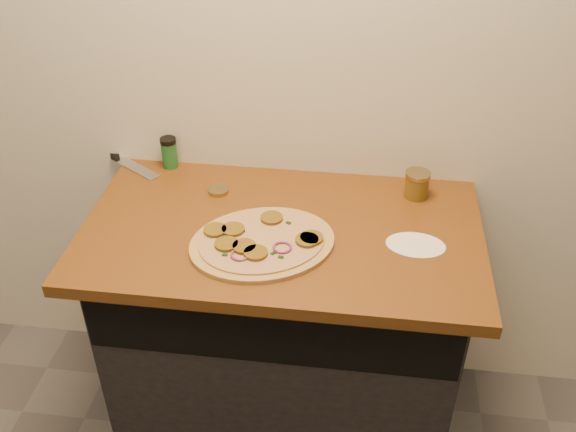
# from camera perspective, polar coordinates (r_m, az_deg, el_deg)

# --- Properties ---
(cabinet) EXTENTS (1.10, 0.60, 0.86)m
(cabinet) POSITION_cam_1_polar(r_m,az_deg,el_deg) (2.26, -0.38, -10.14)
(cabinet) COLOR black
(cabinet) RESTS_ON ground
(countertop) EXTENTS (1.20, 0.70, 0.04)m
(countertop) POSITION_cam_1_polar(r_m,az_deg,el_deg) (1.94, -0.55, -1.42)
(countertop) COLOR brown
(countertop) RESTS_ON cabinet
(pizza) EXTENTS (0.55, 0.55, 0.03)m
(pizza) POSITION_cam_1_polar(r_m,az_deg,el_deg) (1.85, -2.34, -2.32)
(pizza) COLOR tan
(pizza) RESTS_ON countertop
(chefs_knife) EXTENTS (0.29, 0.21, 0.02)m
(chefs_knife) POSITION_cam_1_polar(r_m,az_deg,el_deg) (2.33, -14.70, 4.96)
(chefs_knife) COLOR #B7BAC1
(chefs_knife) RESTS_ON countertop
(mason_jar_lid) EXTENTS (0.08, 0.08, 0.01)m
(mason_jar_lid) POSITION_cam_1_polar(r_m,az_deg,el_deg) (2.09, -6.21, 2.28)
(mason_jar_lid) COLOR #958756
(mason_jar_lid) RESTS_ON countertop
(salsa_jar) EXTENTS (0.08, 0.08, 0.09)m
(salsa_jar) POSITION_cam_1_polar(r_m,az_deg,el_deg) (2.08, 11.37, 2.78)
(salsa_jar) COLOR #9E220F
(salsa_jar) RESTS_ON countertop
(spice_shaker) EXTENTS (0.05, 0.05, 0.11)m
(spice_shaker) POSITION_cam_1_polar(r_m,az_deg,el_deg) (2.23, -10.51, 5.58)
(spice_shaker) COLOR #1D5E28
(spice_shaker) RESTS_ON countertop
(flour_spill) EXTENTS (0.18, 0.18, 0.00)m
(flour_spill) POSITION_cam_1_polar(r_m,az_deg,el_deg) (1.89, 11.27, -2.53)
(flour_spill) COLOR white
(flour_spill) RESTS_ON countertop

